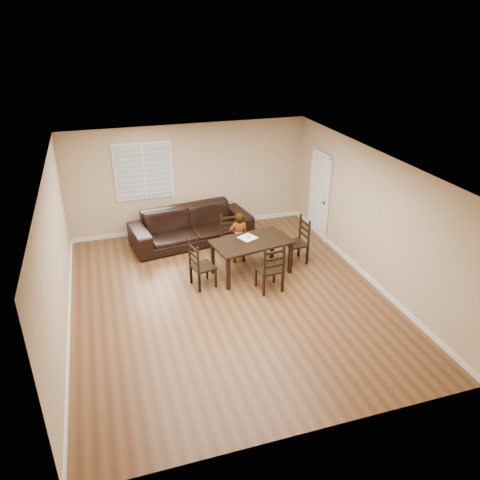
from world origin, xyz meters
name	(u,v)px	position (x,y,z in m)	size (l,w,h in m)	color
ground	(229,297)	(0.00, 0.00, 0.00)	(7.00, 7.00, 0.00)	brown
room	(227,209)	(0.04, 0.18, 1.81)	(6.04, 7.04, 2.72)	tan
dining_table	(252,245)	(0.74, 0.79, 0.68)	(1.76, 1.19, 0.76)	black
chair_near	(231,236)	(0.57, 1.81, 0.45)	(0.46, 0.44, 0.99)	black
chair_far	(272,271)	(0.88, -0.07, 0.48)	(0.51, 0.48, 1.06)	black
chair_left	(197,267)	(-0.48, 0.57, 0.46)	(0.52, 0.54, 1.01)	black
chair_right	(301,242)	(1.97, 0.99, 0.47)	(0.47, 0.49, 1.04)	black
child	(239,237)	(0.64, 1.37, 0.59)	(0.43, 0.28, 1.19)	gray
napkin	(248,237)	(0.71, 0.97, 0.77)	(0.33, 0.33, 0.00)	beige
donut	(248,236)	(0.73, 0.97, 0.79)	(0.10, 0.10, 0.03)	#AF7E3E
sofa	(191,226)	(-0.16, 2.68, 0.42)	(2.89, 1.13, 0.84)	black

